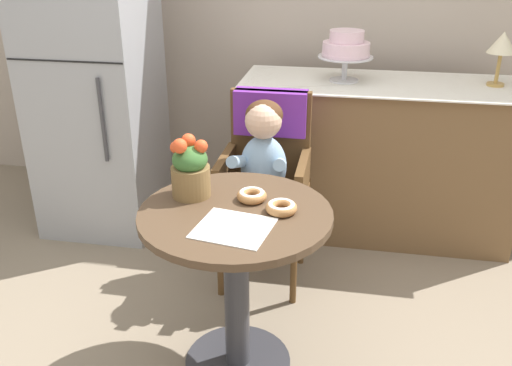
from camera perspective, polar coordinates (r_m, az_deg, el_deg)
The scene contains 12 objects.
ground_plane at distance 2.45m, azimuth -1.87°, elevation -18.02°, with size 8.00×8.00×0.00m, color gray.
cafe_table at distance 2.14m, azimuth -2.06°, elevation -7.93°, with size 0.72×0.72×0.72m.
wicker_chair at distance 2.73m, azimuth 1.10°, elevation 2.66°, with size 0.42×0.45×0.95m.
seated_child at distance 2.58m, azimuth 0.54°, elevation 2.18°, with size 0.27×0.32×0.73m.
paper_napkin at distance 1.92m, azimuth -2.33°, elevation -4.65°, with size 0.25×0.23×0.00m, color white.
donut_front at distance 2.11m, azimuth -0.43°, elevation -1.25°, with size 0.11×0.11×0.04m.
donut_mid at distance 2.02m, azimuth 2.63°, elevation -2.49°, with size 0.12×0.12×0.04m.
flower_vase at distance 2.12m, azimuth -6.78°, elevation 1.48°, with size 0.15×0.15×0.25m.
display_counter at distance 3.29m, azimuth 12.25°, elevation 2.51°, with size 1.56×0.62×0.90m.
tiered_cake_stand at distance 3.12m, azimuth 9.25°, elevation 13.56°, with size 0.30×0.30×0.28m.
table_lamp at distance 3.24m, azimuth 24.04°, elevation 12.85°, with size 0.15×0.15×0.28m.
refrigerator at distance 3.31m, azimuth -16.22°, elevation 9.42°, with size 0.64×0.63×1.70m.
Camera 1 is at (0.40, -1.76, 1.65)m, focal length 38.85 mm.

